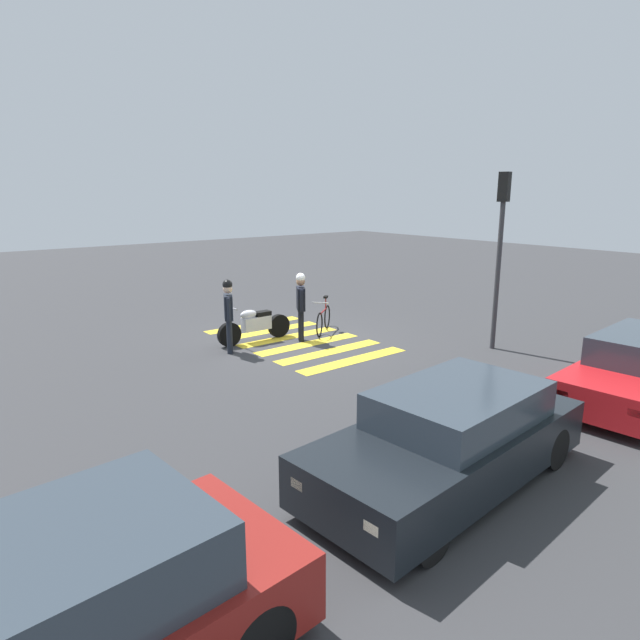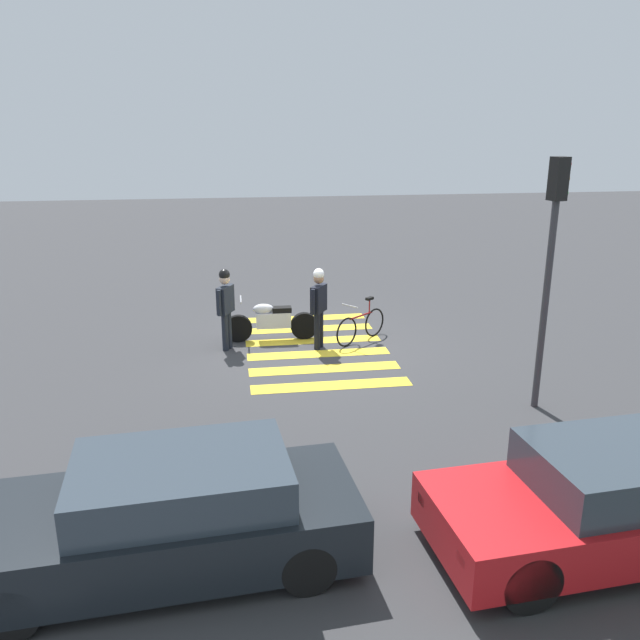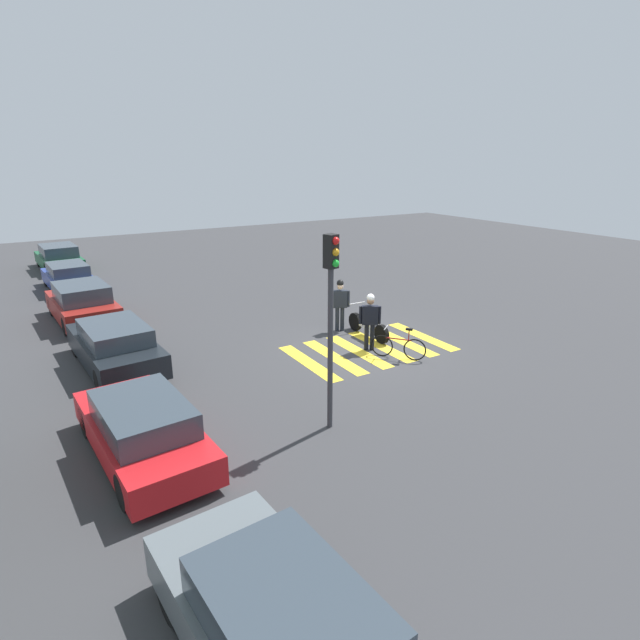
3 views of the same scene
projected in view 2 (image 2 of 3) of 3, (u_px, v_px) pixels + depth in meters
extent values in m
plane|color=#38383A|center=(316.00, 347.00, 14.68)|extent=(60.00, 60.00, 0.00)
cylinder|color=black|center=(238.00, 328.00, 14.96)|extent=(0.64, 0.15, 0.64)
cylinder|color=black|center=(304.00, 326.00, 15.16)|extent=(0.64, 0.15, 0.64)
cube|color=silver|center=(273.00, 320.00, 15.01)|extent=(0.80, 0.29, 0.36)
ellipsoid|color=silver|center=(263.00, 309.00, 14.90)|extent=(0.48, 0.25, 0.24)
cube|color=black|center=(282.00, 309.00, 14.97)|extent=(0.44, 0.24, 0.12)
cylinder|color=#A5A5AD|center=(241.00, 299.00, 14.77)|extent=(0.04, 0.62, 0.04)
torus|color=black|center=(347.00, 332.00, 14.62)|extent=(0.56, 0.46, 0.69)
torus|color=black|center=(374.00, 322.00, 15.33)|extent=(0.56, 0.46, 0.69)
cylinder|color=maroon|center=(361.00, 316.00, 14.89)|extent=(0.64, 0.52, 0.04)
cylinder|color=maroon|center=(369.00, 306.00, 15.05)|extent=(0.04, 0.04, 0.34)
cube|color=black|center=(370.00, 299.00, 15.00)|extent=(0.22, 0.20, 0.06)
cylinder|color=#99999E|center=(350.00, 306.00, 14.52)|extent=(0.31, 0.38, 0.03)
cylinder|color=#1E232D|center=(229.00, 330.00, 14.51)|extent=(0.14, 0.14, 0.86)
cylinder|color=#1E232D|center=(225.00, 332.00, 14.35)|extent=(0.14, 0.14, 0.86)
cube|color=#1E232D|center=(225.00, 300.00, 14.22)|extent=(0.40, 0.54, 0.61)
sphere|color=beige|center=(225.00, 279.00, 14.08)|extent=(0.23, 0.23, 0.23)
cylinder|color=#1E232D|center=(231.00, 296.00, 14.49)|extent=(0.09, 0.09, 0.58)
cylinder|color=#1E232D|center=(219.00, 303.00, 13.94)|extent=(0.09, 0.09, 0.58)
sphere|color=black|center=(224.00, 275.00, 14.05)|extent=(0.24, 0.24, 0.24)
cylinder|color=black|center=(320.00, 329.00, 14.58)|extent=(0.14, 0.14, 0.85)
cylinder|color=black|center=(317.00, 331.00, 14.43)|extent=(0.14, 0.14, 0.85)
cube|color=black|center=(319.00, 299.00, 14.29)|extent=(0.43, 0.53, 0.61)
sphere|color=#8C664C|center=(319.00, 279.00, 14.15)|extent=(0.23, 0.23, 0.23)
cylinder|color=black|center=(324.00, 295.00, 14.55)|extent=(0.09, 0.09, 0.58)
cylinder|color=black|center=(313.00, 302.00, 14.02)|extent=(0.09, 0.09, 0.58)
sphere|color=white|center=(319.00, 274.00, 14.12)|extent=(0.24, 0.24, 0.24)
cube|color=yellow|center=(304.00, 318.00, 16.81)|extent=(3.15, 0.45, 0.01)
cube|color=yellow|center=(308.00, 329.00, 15.96)|extent=(3.15, 0.45, 0.01)
cube|color=yellow|center=(313.00, 341.00, 15.11)|extent=(3.15, 0.45, 0.01)
cube|color=yellow|center=(319.00, 354.00, 14.25)|extent=(3.15, 0.45, 0.01)
cube|color=yellow|center=(325.00, 369.00, 13.40)|extent=(3.15, 0.45, 0.01)
cube|color=yellow|center=(332.00, 385.00, 12.55)|extent=(3.15, 0.45, 0.01)
cylinder|color=black|center=(529.00, 581.00, 6.73)|extent=(0.70, 0.27, 0.68)
cylinder|color=black|center=(466.00, 501.00, 8.15)|extent=(0.70, 0.27, 0.68)
cube|color=red|center=(609.00, 510.00, 7.71)|extent=(4.46, 2.08, 0.60)
cube|color=#333D47|center=(631.00, 466.00, 7.59)|extent=(2.46, 1.72, 0.52)
cube|color=#F2EDCC|center=(464.00, 559.00, 6.71)|extent=(0.10, 0.21, 0.12)
cube|color=#F2EDCC|center=(424.00, 500.00, 7.75)|extent=(0.10, 0.21, 0.12)
cylinder|color=black|center=(9.00, 612.00, 6.36)|extent=(0.63, 0.27, 0.61)
cylinder|color=black|center=(39.00, 519.00, 7.84)|extent=(0.63, 0.27, 0.61)
cylinder|color=black|center=(308.00, 567.00, 7.00)|extent=(0.63, 0.27, 0.61)
cylinder|color=black|center=(283.00, 489.00, 8.47)|extent=(0.63, 0.27, 0.61)
cube|color=black|center=(165.00, 527.00, 7.36)|extent=(4.55, 2.15, 0.68)
cube|color=#333D47|center=(181.00, 479.00, 7.23)|extent=(2.51, 1.77, 0.49)
cylinder|color=#38383D|center=(545.00, 308.00, 11.12)|extent=(0.12, 0.12, 3.68)
cube|color=black|center=(559.00, 179.00, 10.47)|extent=(0.29, 0.29, 0.70)
sphere|color=red|center=(567.00, 164.00, 10.44)|extent=(0.16, 0.16, 0.16)
sphere|color=orange|center=(565.00, 179.00, 10.51)|extent=(0.16, 0.16, 0.16)
sphere|color=green|center=(563.00, 193.00, 10.58)|extent=(0.16, 0.16, 0.16)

